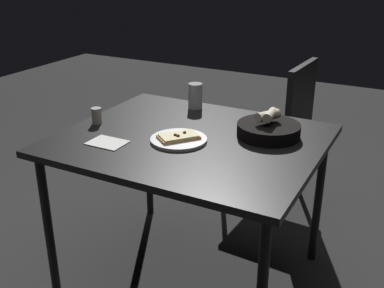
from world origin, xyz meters
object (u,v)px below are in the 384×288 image
(pizza_plate, at_px, (179,139))
(chair_near, at_px, (280,126))
(pepper_shaker, at_px, (97,117))
(bread_basket, at_px, (269,129))
(dining_table, at_px, (191,150))
(beer_glass, at_px, (195,98))

(pizza_plate, bearing_deg, chair_near, 80.85)
(pepper_shaker, bearing_deg, bread_basket, 16.13)
(pepper_shaker, xyz_separation_m, chair_near, (0.61, 0.96, -0.26))
(dining_table, xyz_separation_m, pizza_plate, (-0.02, -0.07, 0.07))
(beer_glass, distance_m, chair_near, 0.67)
(dining_table, relative_size, bread_basket, 4.03)
(dining_table, height_order, pizza_plate, pizza_plate)
(dining_table, height_order, beer_glass, beer_glass)
(dining_table, xyz_separation_m, beer_glass, (-0.17, 0.37, 0.12))
(bread_basket, relative_size, pepper_shaker, 3.58)
(bread_basket, xyz_separation_m, pepper_shaker, (-0.78, -0.22, 0.00))
(beer_glass, height_order, pepper_shaker, beer_glass)
(bread_basket, height_order, pepper_shaker, bread_basket)
(bread_basket, bearing_deg, beer_glass, 156.76)
(dining_table, height_order, pepper_shaker, pepper_shaker)
(beer_glass, bearing_deg, pizza_plate, -71.45)
(pepper_shaker, height_order, chair_near, chair_near)
(bread_basket, distance_m, chair_near, 0.80)
(pepper_shaker, bearing_deg, dining_table, 6.51)
(dining_table, bearing_deg, chair_near, 81.63)
(dining_table, distance_m, pepper_shaker, 0.49)
(dining_table, height_order, chair_near, chair_near)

